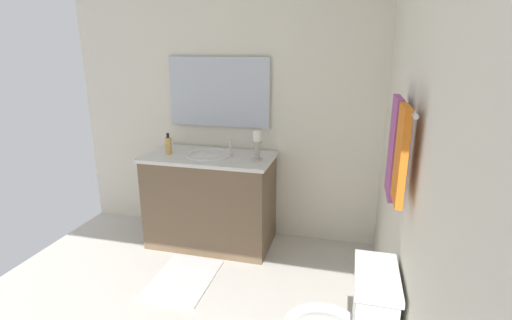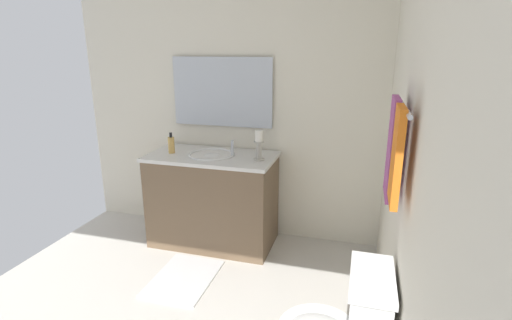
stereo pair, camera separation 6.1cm
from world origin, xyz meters
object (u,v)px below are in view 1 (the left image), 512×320
at_px(candle_holder_tall, 257,145).
at_px(towel_center, 401,155).
at_px(mirror, 219,92).
at_px(soap_bottle, 168,145).
at_px(vanity_cabinet, 211,200).
at_px(bath_mat, 183,279).
at_px(sink_basin, 210,159).
at_px(towel_near_vanity, 394,147).
at_px(towel_bar, 406,106).

height_order(candle_holder_tall, towel_center, towel_center).
height_order(mirror, soap_bottle, mirror).
height_order(vanity_cabinet, bath_mat, vanity_cabinet).
height_order(mirror, candle_holder_tall, mirror).
bearing_deg(towel_center, vanity_cabinet, -134.01).
distance_m(mirror, bath_mat, 1.60).
height_order(sink_basin, towel_near_vanity, towel_near_vanity).
relative_size(candle_holder_tall, soap_bottle, 1.36).
xyz_separation_m(vanity_cabinet, candle_holder_tall, (0.04, 0.43, 0.54)).
bearing_deg(soap_bottle, sink_basin, 95.57).
bearing_deg(bath_mat, towel_near_vanity, 73.63).
distance_m(candle_holder_tall, towel_near_vanity, 1.39).
relative_size(towel_near_vanity, bath_mat, 0.82).
relative_size(soap_bottle, towel_near_vanity, 0.37).
height_order(mirror, bath_mat, mirror).
xyz_separation_m(mirror, soap_bottle, (0.32, -0.36, -0.43)).
distance_m(towel_bar, towel_near_vanity, 0.27).
xyz_separation_m(sink_basin, towel_bar, (1.18, 1.39, 0.67)).
bearing_deg(towel_near_vanity, soap_bottle, -119.84).
distance_m(towel_center, bath_mat, 1.99).
height_order(sink_basin, candle_holder_tall, candle_holder_tall).
distance_m(soap_bottle, bath_mat, 1.12).
bearing_deg(soap_bottle, candle_holder_tall, 89.58).
relative_size(candle_holder_tall, towel_near_vanity, 0.50).
bearing_deg(towel_bar, towel_near_vanity, -173.08).
bearing_deg(towel_bar, vanity_cabinet, -130.26).
xyz_separation_m(sink_basin, candle_holder_tall, (0.04, 0.43, 0.17)).
height_order(vanity_cabinet, towel_center, towel_center).
bearing_deg(soap_bottle, towel_bar, 56.88).
xyz_separation_m(towel_bar, towel_near_vanity, (-0.15, -0.02, -0.22)).
relative_size(sink_basin, mirror, 0.44).
height_order(candle_holder_tall, bath_mat, candle_holder_tall).
height_order(sink_basin, soap_bottle, soap_bottle).
relative_size(sink_basin, towel_near_vanity, 0.82).
bearing_deg(mirror, towel_center, 40.51).
distance_m(mirror, towel_bar, 2.02).
relative_size(vanity_cabinet, towel_bar, 1.86).
relative_size(towel_near_vanity, towel_center, 1.20).
xyz_separation_m(towel_near_vanity, towel_center, (0.30, 0.00, 0.04)).
relative_size(towel_bar, towel_near_vanity, 1.21).
distance_m(vanity_cabinet, sink_basin, 0.37).
height_order(sink_basin, towel_center, towel_center).
distance_m(sink_basin, towel_bar, 1.94).
height_order(candle_holder_tall, towel_near_vanity, towel_near_vanity).
bearing_deg(mirror, towel_bar, 43.64).
bearing_deg(sink_basin, soap_bottle, -84.43).
relative_size(mirror, towel_bar, 1.56).
distance_m(soap_bottle, towel_bar, 2.16).
relative_size(mirror, candle_holder_tall, 3.77).
relative_size(candle_holder_tall, bath_mat, 0.41).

